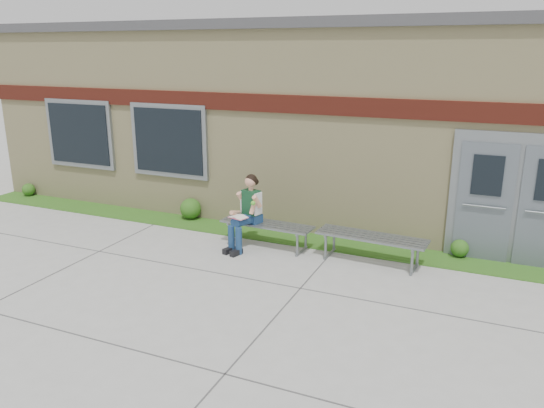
% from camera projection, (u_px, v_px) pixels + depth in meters
% --- Properties ---
extents(ground, '(80.00, 80.00, 0.00)m').
position_uv_depth(ground, '(229.00, 290.00, 8.28)').
color(ground, '#9E9E99').
rests_on(ground, ground).
extents(grass_strip, '(16.00, 0.80, 0.02)m').
position_uv_depth(grass_strip, '(290.00, 238.00, 10.57)').
color(grass_strip, '#255215').
rests_on(grass_strip, ground).
extents(school_building, '(16.20, 6.22, 4.20)m').
position_uv_depth(school_building, '(342.00, 114.00, 12.96)').
color(school_building, beige).
rests_on(school_building, ground).
extents(bench_left, '(1.81, 0.58, 0.47)m').
position_uv_depth(bench_left, '(267.00, 229.00, 10.02)').
color(bench_left, slate).
rests_on(bench_left, ground).
extents(bench_right, '(1.95, 0.66, 0.50)m').
position_uv_depth(bench_right, '(371.00, 242.00, 9.25)').
color(bench_right, slate).
rests_on(bench_right, ground).
extents(girl, '(0.54, 0.89, 1.40)m').
position_uv_depth(girl, '(246.00, 211.00, 9.86)').
color(girl, navy).
rests_on(girl, ground).
extents(shrub_west, '(0.31, 0.31, 0.31)m').
position_uv_depth(shrub_west, '(29.00, 190.00, 13.52)').
color(shrub_west, '#255215').
rests_on(shrub_west, grass_strip).
extents(shrub_mid, '(0.46, 0.46, 0.46)m').
position_uv_depth(shrub_mid, '(191.00, 209.00, 11.66)').
color(shrub_mid, '#255215').
rests_on(shrub_mid, grass_strip).
extents(shrub_east, '(0.32, 0.32, 0.32)m').
position_uv_depth(shrub_east, '(460.00, 248.00, 9.53)').
color(shrub_east, '#255215').
rests_on(shrub_east, grass_strip).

